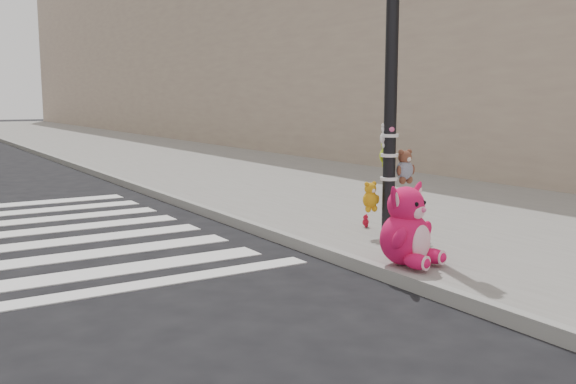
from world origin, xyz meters
TOP-DOWN VIEW (x-y plane):
  - ground at (0.00, 0.00)m, footprint 120.00×120.00m
  - sidewalk_near at (5.00, 10.00)m, footprint 7.00×80.00m
  - curb_edge at (1.55, 10.00)m, footprint 0.12×80.00m
  - bld_near at (10.50, 20.00)m, footprint 5.00×60.00m
  - signal_pole at (2.62, 1.82)m, footprint 0.70×0.50m
  - pink_bunny at (1.81, 0.57)m, footprint 0.69×0.77m
  - red_teddy at (2.72, 2.40)m, footprint 0.15×0.14m

SIDE VIEW (x-z plane):
  - ground at x=0.00m, z-range 0.00..0.00m
  - sidewalk_near at x=5.00m, z-range 0.00..0.14m
  - curb_edge at x=1.55m, z-range -0.01..0.15m
  - red_teddy at x=2.72m, z-range 0.14..0.32m
  - pink_bunny at x=1.81m, z-range 0.06..0.96m
  - signal_pole at x=2.62m, z-range -0.26..3.74m
  - bld_near at x=10.50m, z-range 0.00..10.00m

